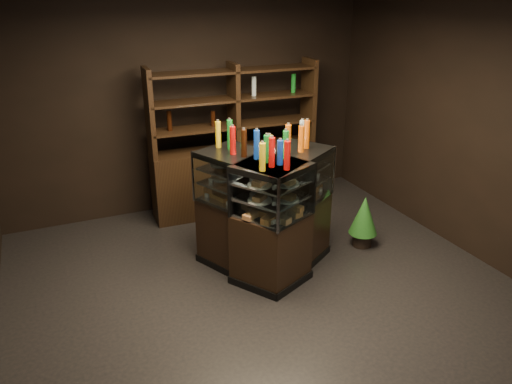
% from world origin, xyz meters
% --- Properties ---
extents(ground, '(5.00, 5.00, 0.00)m').
position_xyz_m(ground, '(0.00, 0.00, 0.00)').
color(ground, black).
rests_on(ground, ground).
extents(room_shell, '(5.02, 5.02, 3.01)m').
position_xyz_m(room_shell, '(0.00, 0.00, 1.94)').
color(room_shell, black).
rests_on(room_shell, ground).
extents(display_case, '(1.50, 1.34, 1.31)m').
position_xyz_m(display_case, '(0.21, 0.45, 0.44)').
color(display_case, black).
rests_on(display_case, ground).
extents(food_display, '(1.15, 1.09, 0.41)m').
position_xyz_m(food_display, '(0.20, 0.44, 0.98)').
color(food_display, '#CE874A').
rests_on(food_display, display_case).
extents(bottles_top, '(0.99, 0.95, 0.30)m').
position_xyz_m(bottles_top, '(0.21, 0.45, 1.44)').
color(bottles_top, '#147223').
rests_on(bottles_top, display_case).
extents(potted_conifer, '(0.33, 0.33, 0.72)m').
position_xyz_m(potted_conifer, '(1.46, 0.45, 0.41)').
color(potted_conifer, black).
rests_on(potted_conifer, ground).
extents(back_shelving, '(2.24, 0.51, 2.00)m').
position_xyz_m(back_shelving, '(0.47, 2.05, 0.61)').
color(back_shelving, black).
rests_on(back_shelving, ground).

